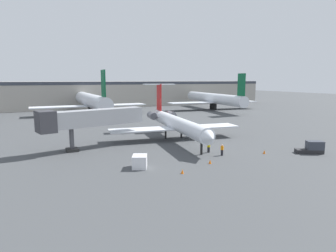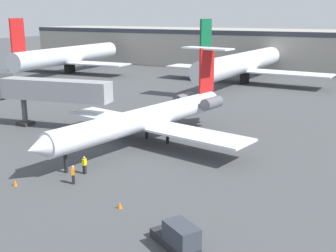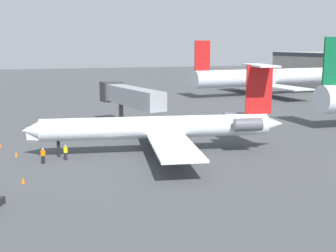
{
  "view_description": "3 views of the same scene",
  "coord_description": "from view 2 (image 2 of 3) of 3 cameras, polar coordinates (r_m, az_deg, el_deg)",
  "views": [
    {
      "loc": [
        -25.13,
        -42.21,
        11.15
      ],
      "look_at": [
        -2.27,
        2.88,
        3.19
      ],
      "focal_mm": 31.51,
      "sensor_mm": 36.0,
      "label": 1
    },
    {
      "loc": [
        25.63,
        -34.41,
        14.41
      ],
      "look_at": [
        3.02,
        6.17,
        2.27
      ],
      "focal_mm": 45.73,
      "sensor_mm": 36.0,
      "label": 2
    },
    {
      "loc": [
        47.79,
        -9.08,
        12.39
      ],
      "look_at": [
        -0.84,
        6.95,
        2.85
      ],
      "focal_mm": 46.01,
      "sensor_mm": 36.0,
      "label": 3
    }
  ],
  "objects": [
    {
      "name": "terminal_building",
      "position": [
        120.23,
        16.97,
        9.63
      ],
      "size": [
        164.19,
        22.83,
        10.4
      ],
      "color": "#9E998E",
      "rests_on": "ground_plane"
    },
    {
      "name": "parked_airliner_west_mid",
      "position": [
        93.63,
        10.23,
        8.3
      ],
      "size": [
        36.34,
        43.18,
        13.7
      ],
      "color": "silver",
      "rests_on": "ground_plane"
    },
    {
      "name": "ground_crew_loader",
      "position": [
        38.5,
        -12.54,
        -6.34
      ],
      "size": [
        0.45,
        0.47,
        1.69
      ],
      "color": "black",
      "rests_on": "ground_plane"
    },
    {
      "name": "ground_plane",
      "position": [
        45.28,
        -7.18,
        -4.1
      ],
      "size": [
        400.0,
        400.0,
        0.1
      ],
      "primitive_type": "cube",
      "color": "#424447"
    },
    {
      "name": "traffic_cone_far",
      "position": [
        39.66,
        -19.71,
        -7.14
      ],
      "size": [
        0.36,
        0.36,
        0.55
      ],
      "color": "orange",
      "rests_on": "ground_plane"
    },
    {
      "name": "baggage_tug_lead",
      "position": [
        27.71,
        1.38,
        -14.7
      ],
      "size": [
        4.17,
        3.18,
        1.9
      ],
      "color": "#262628",
      "rests_on": "ground_plane"
    },
    {
      "name": "traffic_cone_near",
      "position": [
        33.5,
        -6.46,
        -10.42
      ],
      "size": [
        0.36,
        0.36,
        0.55
      ],
      "color": "orange",
      "rests_on": "ground_plane"
    },
    {
      "name": "regional_jet",
      "position": [
        48.79,
        -2.22,
        1.35
      ],
      "size": [
        25.09,
        30.58,
        10.24
      ],
      "color": "silver",
      "rests_on": "ground_plane"
    },
    {
      "name": "parked_airliner_west_end",
      "position": [
        111.18,
        -13.12,
        9.12
      ],
      "size": [
        32.69,
        38.67,
        13.66
      ],
      "color": "silver",
      "rests_on": "ground_plane"
    },
    {
      "name": "jet_bridge",
      "position": [
        58.06,
        -16.69,
        4.65
      ],
      "size": [
        17.57,
        6.34,
        6.65
      ],
      "color": "gray",
      "rests_on": "ground_plane"
    },
    {
      "name": "ground_crew_marshaller",
      "position": [
        40.65,
        -11.07,
        -5.12
      ],
      "size": [
        0.29,
        0.42,
        1.69
      ],
      "color": "black",
      "rests_on": "ground_plane"
    }
  ]
}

